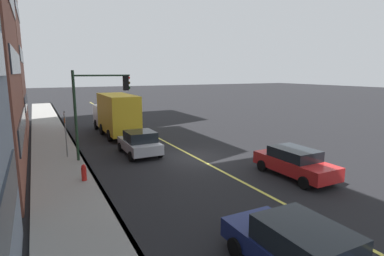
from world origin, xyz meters
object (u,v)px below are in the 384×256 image
at_px(car_red, 294,162).
at_px(fire_hydrant, 84,174).
at_px(traffic_light_mast, 98,100).
at_px(car_silver, 140,143).
at_px(street_sign_post, 65,131).
at_px(car_navy, 303,253).
at_px(truck_yellow, 116,114).

bearing_deg(car_red, fire_hydrant, 68.14).
relative_size(car_red, traffic_light_mast, 0.82).
distance_m(car_silver, car_red, 9.53).
xyz_separation_m(car_silver, traffic_light_mast, (-0.08, 2.49, 2.86)).
xyz_separation_m(car_red, street_sign_post, (8.72, 9.92, 0.97)).
distance_m(car_navy, fire_hydrant, 10.56).
distance_m(truck_yellow, traffic_light_mast, 7.88).
height_order(car_red, car_navy, car_navy).
bearing_deg(traffic_light_mast, car_red, -132.99).
relative_size(car_silver, car_red, 0.87).
bearing_deg(truck_yellow, traffic_light_mast, 159.50).
bearing_deg(car_silver, fire_hydrant, 133.92).
bearing_deg(truck_yellow, street_sign_post, 143.60).
xyz_separation_m(car_silver, fire_hydrant, (-3.82, 3.97, -0.32)).
relative_size(truck_yellow, street_sign_post, 2.82).
bearing_deg(street_sign_post, traffic_light_mast, -122.31).
xyz_separation_m(car_red, truck_yellow, (14.77, 5.46, 1.03)).
distance_m(car_silver, fire_hydrant, 5.51).
bearing_deg(fire_hydrant, car_navy, -158.49).
xyz_separation_m(car_red, car_navy, (-5.96, 5.75, 0.01)).
bearing_deg(traffic_light_mast, car_silver, -88.11).
bearing_deg(car_navy, truck_yellow, -0.79).
bearing_deg(car_navy, street_sign_post, 15.87).
bearing_deg(street_sign_post, car_silver, -103.71).
height_order(car_silver, car_navy, car_silver).
xyz_separation_m(car_navy, fire_hydrant, (9.82, 3.87, -0.31)).
relative_size(traffic_light_mast, fire_hydrant, 5.69).
bearing_deg(car_silver, car_red, -143.63).
xyz_separation_m(car_silver, street_sign_post, (1.04, 4.27, 0.95)).
distance_m(car_red, fire_hydrant, 10.37).
bearing_deg(car_red, car_navy, 136.04).
relative_size(car_red, fire_hydrant, 4.69).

